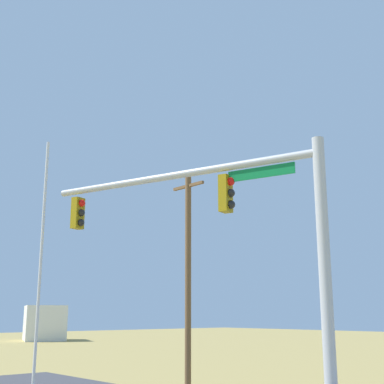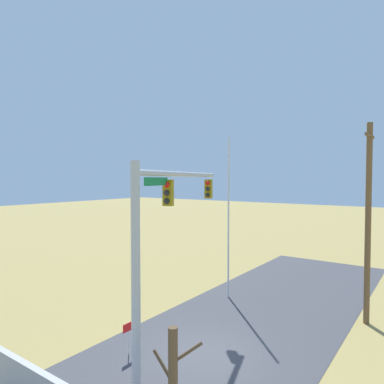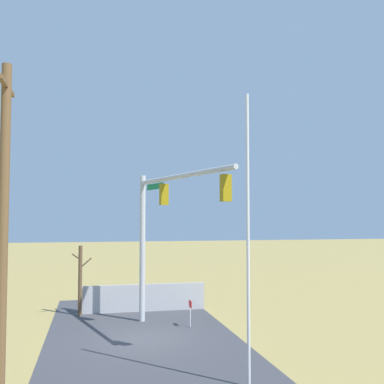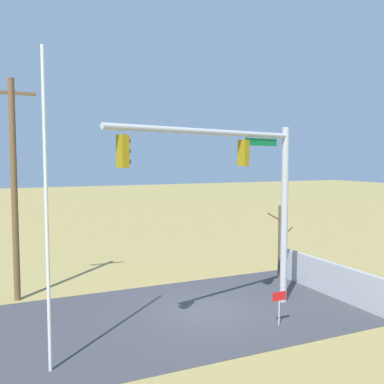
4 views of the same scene
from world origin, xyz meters
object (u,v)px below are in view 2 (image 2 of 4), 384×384
flagpole (228,218)px  utility_pole (368,220)px  open_sign (129,331)px  signal_mast (166,222)px

flagpole → utility_pole: 6.97m
flagpole → open_sign: 8.57m
utility_pole → open_sign: bearing=-39.2°
signal_mast → utility_pole: bearing=145.7°
open_sign → utility_pole: bearing=140.8°
signal_mast → open_sign: size_ratio=6.66×
signal_mast → flagpole: bearing=-168.0°
utility_pole → open_sign: (8.35, -6.82, -3.85)m
signal_mast → flagpole: 7.52m
signal_mast → open_sign: signal_mast is taller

